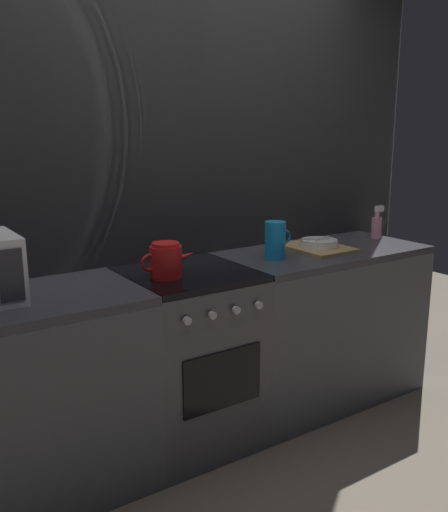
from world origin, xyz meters
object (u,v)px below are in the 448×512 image
object	(u,v)px
kettle	(166,260)
spray_bottle	(377,226)
pitcher	(275,240)
stove_unit	(189,358)
dish_pile	(317,246)

from	to	relation	value
kettle	spray_bottle	distance (m)	1.54
pitcher	kettle	bearing A→B (deg)	-178.82
kettle	pitcher	distance (m)	0.66
stove_unit	spray_bottle	world-z (taller)	spray_bottle
kettle	pitcher	xyz separation A→B (m)	(0.66, 0.01, 0.02)
stove_unit	kettle	size ratio (longest dim) A/B	3.16
dish_pile	spray_bottle	world-z (taller)	spray_bottle
pitcher	stove_unit	bearing A→B (deg)	177.41
kettle	dish_pile	world-z (taller)	kettle
stove_unit	dish_pile	xyz separation A→B (m)	(0.86, 0.02, 0.47)
stove_unit	pitcher	bearing A→B (deg)	-2.59
stove_unit	spray_bottle	xyz separation A→B (m)	(1.40, 0.06, 0.53)
pitcher	spray_bottle	world-z (taller)	spray_bottle
kettle	pitcher	size ratio (longest dim) A/B	1.42
kettle	spray_bottle	xyz separation A→B (m)	(1.54, 0.10, -0.00)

